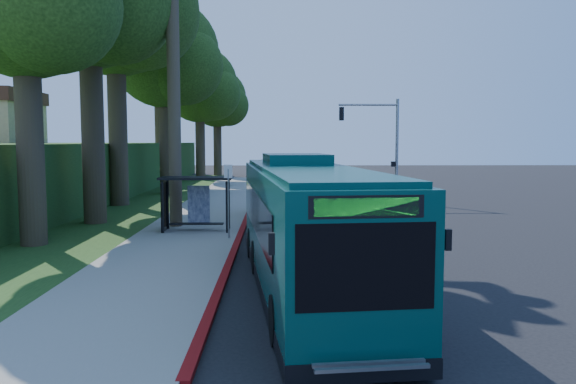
{
  "coord_description": "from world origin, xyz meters",
  "views": [
    {
      "loc": [
        -3.43,
        -28.09,
        4.12
      ],
      "look_at": [
        -2.81,
        1.0,
        1.5
      ],
      "focal_mm": 35.0,
      "sensor_mm": 36.0,
      "label": 1
    }
  ],
  "objects_px": {
    "white_bus": "(292,191)",
    "pickup": "(358,197)",
    "teal_bus": "(306,225)",
    "bus_shelter": "(191,193)"
  },
  "relations": [
    {
      "from": "teal_bus",
      "to": "white_bus",
      "type": "bearing_deg",
      "value": 84.25
    },
    {
      "from": "white_bus",
      "to": "pickup",
      "type": "relative_size",
      "value": 2.33
    },
    {
      "from": "white_bus",
      "to": "pickup",
      "type": "xyz_separation_m",
      "value": [
        4.25,
        6.79,
        -0.99
      ]
    },
    {
      "from": "bus_shelter",
      "to": "teal_bus",
      "type": "xyz_separation_m",
      "value": [
        4.64,
        -9.95,
        0.02
      ]
    },
    {
      "from": "teal_bus",
      "to": "pickup",
      "type": "distance_m",
      "value": 19.63
    },
    {
      "from": "teal_bus",
      "to": "pickup",
      "type": "height_order",
      "value": "teal_bus"
    },
    {
      "from": "bus_shelter",
      "to": "pickup",
      "type": "relative_size",
      "value": 0.63
    },
    {
      "from": "bus_shelter",
      "to": "pickup",
      "type": "height_order",
      "value": "bus_shelter"
    },
    {
      "from": "white_bus",
      "to": "teal_bus",
      "type": "height_order",
      "value": "teal_bus"
    },
    {
      "from": "bus_shelter",
      "to": "teal_bus",
      "type": "relative_size",
      "value": 0.25
    }
  ]
}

